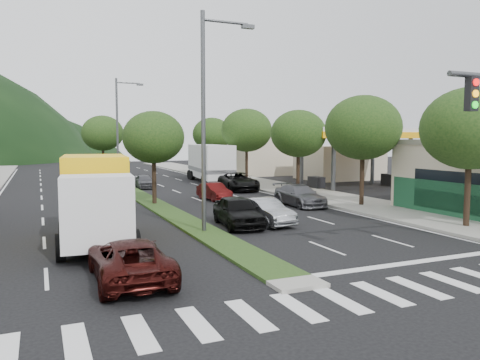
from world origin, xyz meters
name	(u,v)px	position (x,y,z in m)	size (l,w,h in m)	color
ground	(289,281)	(0.00, 0.00, 0.00)	(160.00, 160.00, 0.00)	black
sidewalk_right	(274,186)	(12.50, 25.00, 0.07)	(5.00, 90.00, 0.15)	gray
median	(128,189)	(0.00, 28.00, 0.06)	(1.60, 56.00, 0.12)	#1D3513
crosswalk	(327,302)	(0.00, -2.00, 0.01)	(19.00, 2.20, 0.01)	silver
gas_canopy	(355,135)	(19.00, 22.00, 4.65)	(12.20, 8.20, 5.25)	silver
bldg_right_far	(255,152)	(19.50, 44.00, 2.60)	(10.00, 16.00, 5.20)	beige
tree_r_a	(470,129)	(12.00, 4.00, 4.82)	(4.60, 4.60, 6.63)	black
tree_r_b	(363,128)	(12.00, 12.00, 5.04)	(4.80, 4.80, 6.94)	black
tree_r_c	(298,134)	(12.00, 20.00, 4.75)	(4.40, 4.40, 6.48)	black
tree_r_d	(247,130)	(12.00, 30.00, 5.18)	(5.00, 5.00, 7.17)	black
tree_r_e	(212,134)	(12.00, 40.00, 4.89)	(4.60, 4.60, 6.71)	black
tree_med_near	(154,137)	(0.00, 18.00, 4.43)	(4.00, 4.00, 6.02)	black
tree_med_far	(103,133)	(0.00, 44.00, 5.01)	(4.80, 4.80, 6.94)	black
streetlight_near	(208,111)	(0.21, 8.00, 5.58)	(2.60, 0.25, 10.00)	#47494C
streetlight_mid	(119,126)	(0.21, 33.00, 5.58)	(2.60, 0.25, 10.00)	#47494C
sedan_silver	(265,211)	(3.60, 8.96, 0.65)	(1.39, 3.97, 1.31)	#989B9F
suv_maroon	(130,260)	(-4.44, 2.00, 0.65)	(2.17, 4.70, 1.31)	black
car_queue_a	(238,211)	(2.09, 8.95, 0.75)	(1.78, 4.42, 1.50)	black
car_queue_b	(300,195)	(8.59, 13.95, 0.68)	(1.90, 4.67, 1.36)	#515156
car_queue_c	(214,191)	(4.52, 18.95, 0.60)	(1.27, 3.65, 1.20)	#450B0B
car_queue_d	(238,182)	(8.54, 23.95, 0.75)	(2.50, 5.41, 1.50)	black
car_queue_e	(144,181)	(1.60, 28.95, 0.60)	(1.42, 3.54, 1.20)	#4C4D52
box_truck	(96,202)	(-4.78, 7.87, 1.71)	(3.38, 7.53, 3.61)	silver
motorhome	(210,162)	(9.00, 32.34, 2.00)	(4.08, 10.04, 3.75)	silver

